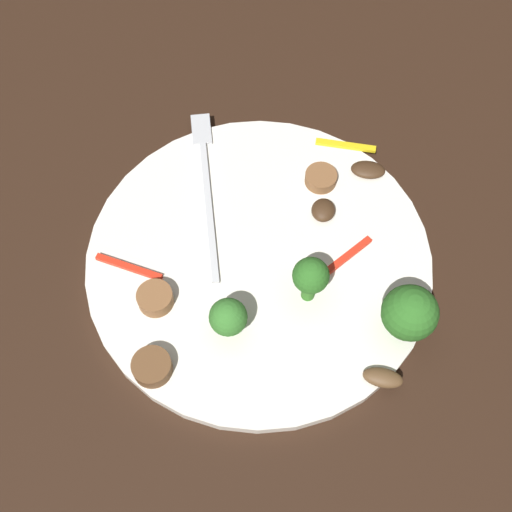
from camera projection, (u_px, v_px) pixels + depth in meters
name	position (u px, v px, depth m)	size (l,w,h in m)	color
ground_plane	(256.00, 262.00, 0.56)	(1.40, 1.40, 0.00)	black
plate	(256.00, 259.00, 0.55)	(0.29, 0.29, 0.01)	white
fork	(203.00, 180.00, 0.58)	(0.18, 0.03, 0.00)	silver
broccoli_floret_0	(307.00, 277.00, 0.50)	(0.03, 0.03, 0.05)	#347525
broccoli_floret_1	(406.00, 313.00, 0.49)	(0.04, 0.04, 0.05)	#347525
broccoli_floret_2	(225.00, 318.00, 0.49)	(0.03, 0.03, 0.04)	#408630
sausage_slice_0	(152.00, 298.00, 0.52)	(0.03, 0.03, 0.01)	brown
sausage_slice_1	(149.00, 367.00, 0.50)	(0.03, 0.03, 0.01)	brown
sausage_slice_2	(318.00, 178.00, 0.58)	(0.03, 0.03, 0.01)	brown
mushroom_0	(320.00, 210.00, 0.56)	(0.02, 0.02, 0.01)	#422B19
mushroom_1	(365.00, 170.00, 0.59)	(0.03, 0.02, 0.01)	#422B19
mushroom_2	(380.00, 378.00, 0.49)	(0.03, 0.02, 0.01)	brown
pepper_strip_0	(345.00, 256.00, 0.55)	(0.05, 0.01, 0.00)	red
pepper_strip_1	(343.00, 145.00, 0.60)	(0.06, 0.01, 0.00)	yellow
pepper_strip_2	(126.00, 267.00, 0.54)	(0.06, 0.01, 0.00)	red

